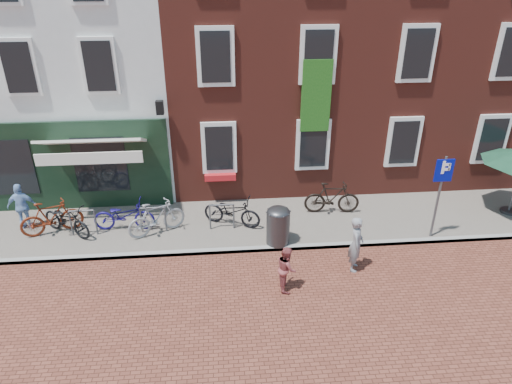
{
  "coord_description": "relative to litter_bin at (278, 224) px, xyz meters",
  "views": [
    {
      "loc": [
        0.48,
        -10.45,
        7.21
      ],
      "look_at": [
        1.48,
        0.77,
        1.5
      ],
      "focal_mm": 31.76,
      "sensor_mm": 36.0,
      "label": 1
    }
  ],
  "objects": [
    {
      "name": "ground",
      "position": [
        -2.06,
        -0.3,
        -0.72
      ],
      "size": [
        80.0,
        80.0,
        0.0
      ],
      "primitive_type": "plane",
      "color": "brown"
    },
    {
      "name": "sidewalk",
      "position": [
        -1.06,
        1.2,
        -0.67
      ],
      "size": [
        24.0,
        3.0,
        0.1
      ],
      "primitive_type": "cube",
      "color": "slate",
      "rests_on": "ground"
    },
    {
      "name": "building_stucco",
      "position": [
        -7.06,
        6.7,
        3.78
      ],
      "size": [
        8.0,
        8.0,
        9.0
      ],
      "primitive_type": "cube",
      "color": "silver",
      "rests_on": "ground"
    },
    {
      "name": "building_brick_mid",
      "position": [
        -0.06,
        6.7,
        4.28
      ],
      "size": [
        6.0,
        8.0,
        10.0
      ],
      "primitive_type": "cube",
      "color": "maroon",
      "rests_on": "ground"
    },
    {
      "name": "building_brick_right",
      "position": [
        5.94,
        6.7,
        4.28
      ],
      "size": [
        6.0,
        8.0,
        10.0
      ],
      "primitive_type": "cube",
      "color": "maroon",
      "rests_on": "ground"
    },
    {
      "name": "litter_bin",
      "position": [
        0.0,
        0.0,
        0.0
      ],
      "size": [
        0.66,
        0.66,
        1.2
      ],
      "color": "#363639",
      "rests_on": "sidewalk"
    },
    {
      "name": "parking_sign",
      "position": [
        4.49,
        -0.06,
        1.07
      ],
      "size": [
        0.5,
        0.08,
        2.5
      ],
      "color": "#4C4C4F",
      "rests_on": "sidewalk"
    },
    {
      "name": "woman",
      "position": [
        1.85,
        -1.26,
        0.04
      ],
      "size": [
        0.52,
        0.65,
        1.53
      ],
      "primitive_type": "imported",
      "rotation": [
        0.0,
        0.0,
        1.26
      ],
      "color": "gray",
      "rests_on": "ground"
    },
    {
      "name": "boy",
      "position": [
        -0.04,
        -1.9,
        -0.13
      ],
      "size": [
        0.46,
        0.58,
        1.18
      ],
      "primitive_type": "imported",
      "rotation": [
        0.0,
        0.0,
        1.59
      ],
      "color": "#944040",
      "rests_on": "ground"
    },
    {
      "name": "cafe_person",
      "position": [
        -7.39,
        1.47,
        0.1
      ],
      "size": [
        0.86,
        0.38,
        1.44
      ],
      "primitive_type": "imported",
      "rotation": [
        0.0,
        0.0,
        3.17
      ],
      "color": "#88ADDD",
      "rests_on": "sidewalk"
    },
    {
      "name": "bicycle_0",
      "position": [
        -6.05,
        1.02,
        -0.15
      ],
      "size": [
        1.84,
        1.5,
        0.94
      ],
      "primitive_type": "imported",
      "rotation": [
        0.0,
        0.0,
        0.99
      ],
      "color": "black",
      "rests_on": "sidewalk"
    },
    {
      "name": "bicycle_1",
      "position": [
        -6.49,
        1.1,
        -0.1
      ],
      "size": [
        1.8,
        1.05,
        1.04
      ],
      "primitive_type": "imported",
      "rotation": [
        0.0,
        0.0,
        1.92
      ],
      "color": "#5E1F0E",
      "rests_on": "sidewalk"
    },
    {
      "name": "bicycle_2",
      "position": [
        -4.43,
        1.12,
        -0.15
      ],
      "size": [
        1.81,
        0.71,
        0.94
      ],
      "primitive_type": "imported",
      "rotation": [
        0.0,
        0.0,
        1.52
      ],
      "color": "#160E5B",
      "rests_on": "sidewalk"
    },
    {
      "name": "bicycle_3",
      "position": [
        -3.44,
        0.8,
        -0.1
      ],
      "size": [
        1.77,
        1.22,
        1.04
      ],
      "primitive_type": "imported",
      "rotation": [
        0.0,
        0.0,
        2.04
      ],
      "color": "gray",
      "rests_on": "sidewalk"
    },
    {
      "name": "bicycle_4",
      "position": [
        -1.25,
        1.1,
        -0.15
      ],
      "size": [
        1.89,
        1.28,
        0.94
      ],
      "primitive_type": "imported",
      "rotation": [
        0.0,
        0.0,
        1.16
      ],
      "color": "black",
      "rests_on": "sidewalk"
    },
    {
      "name": "bicycle_5",
      "position": [
        1.92,
        1.58,
        -0.1
      ],
      "size": [
        1.77,
        0.65,
        1.04
      ],
      "primitive_type": "imported",
      "rotation": [
        0.0,
        0.0,
        1.48
      ],
      "color": "black",
      "rests_on": "sidewalk"
    }
  ]
}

